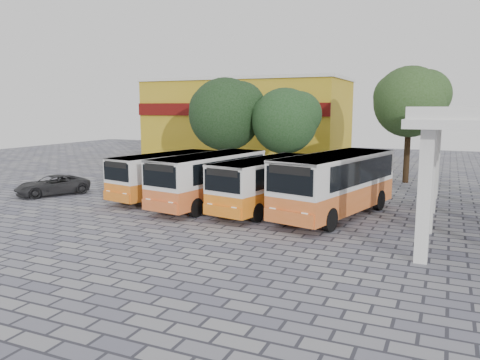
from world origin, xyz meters
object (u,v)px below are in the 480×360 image
at_px(bus_far_left, 165,173).
at_px(bus_centre_right, 267,181).
at_px(bus_far_right, 336,181).
at_px(bus_centre_left, 209,177).
at_px(parked_car, 52,185).

height_order(bus_far_left, bus_centre_right, bus_centre_right).
bearing_deg(bus_far_right, bus_far_left, -169.50).
bearing_deg(bus_centre_right, bus_centre_left, -165.18).
xyz_separation_m(bus_far_left, bus_centre_left, (3.49, -0.99, 0.11)).
bearing_deg(bus_far_left, parked_car, -151.68).
bearing_deg(bus_far_left, bus_centre_left, -3.66).
xyz_separation_m(bus_centre_right, bus_far_right, (3.58, 0.15, 0.21)).
bearing_deg(parked_car, bus_far_right, 33.36).
height_order(bus_far_left, bus_centre_left, bus_centre_left).
xyz_separation_m(bus_far_left, bus_centre_right, (6.76, -0.82, 0.05)).
distance_m(bus_far_left, bus_centre_left, 3.63).
distance_m(bus_far_right, parked_car, 17.43).
relative_size(bus_centre_right, bus_far_right, 0.88).
height_order(bus_centre_right, parked_car, bus_centre_right).
relative_size(bus_far_left, bus_far_right, 0.85).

